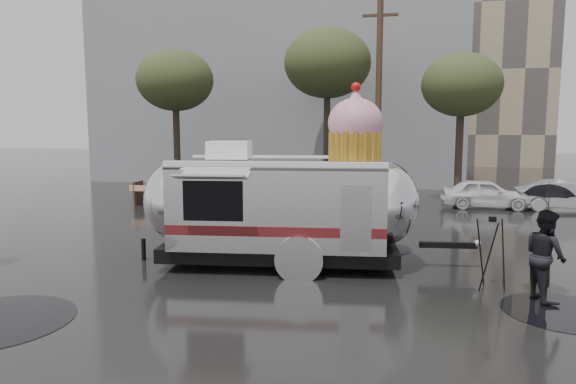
# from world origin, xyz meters

# --- Properties ---
(ground) EXTENTS (120.00, 120.00, 0.00)m
(ground) POSITION_xyz_m (0.00, 0.00, 0.00)
(ground) COLOR black
(ground) RESTS_ON ground
(puddles) EXTENTS (12.24, 8.88, 0.01)m
(puddles) POSITION_xyz_m (0.89, -0.98, 0.00)
(puddles) COLOR black
(puddles) RESTS_ON ground
(grey_building) EXTENTS (22.00, 12.00, 13.00)m
(grey_building) POSITION_xyz_m (-4.00, 24.00, 6.50)
(grey_building) COLOR slate
(grey_building) RESTS_ON ground
(utility_pole) EXTENTS (1.60, 0.28, 9.00)m
(utility_pole) POSITION_xyz_m (2.50, 14.00, 4.62)
(utility_pole) COLOR #473323
(utility_pole) RESTS_ON ground
(tree_left) EXTENTS (3.64, 3.64, 6.95)m
(tree_left) POSITION_xyz_m (-7.00, 13.00, 5.48)
(tree_left) COLOR #382D26
(tree_left) RESTS_ON ground
(tree_mid) EXTENTS (4.20, 4.20, 8.03)m
(tree_mid) POSITION_xyz_m (0.00, 15.00, 6.34)
(tree_mid) COLOR #382D26
(tree_mid) RESTS_ON ground
(tree_right) EXTENTS (3.36, 3.36, 6.42)m
(tree_right) POSITION_xyz_m (6.00, 13.00, 5.06)
(tree_right) COLOR #382D26
(tree_right) RESTS_ON ground
(barricade_row) EXTENTS (4.30, 0.80, 1.00)m
(barricade_row) POSITION_xyz_m (-5.55, 9.96, 0.52)
(barricade_row) COLOR #473323
(barricade_row) RESTS_ON ground
(airstream_trailer) EXTENTS (8.22, 3.70, 4.44)m
(airstream_trailer) POSITION_xyz_m (0.76, 1.80, 1.56)
(airstream_trailer) COLOR silver
(airstream_trailer) RESTS_ON ground
(person_right) EXTENTS (0.70, 0.95, 1.77)m
(person_right) POSITION_xyz_m (6.22, 0.25, 0.89)
(person_right) COLOR black
(person_right) RESTS_ON ground
(umbrella_black) EXTENTS (1.10, 1.10, 2.30)m
(umbrella_black) POSITION_xyz_m (6.22, 0.25, 1.92)
(umbrella_black) COLOR black
(umbrella_black) RESTS_ON ground
(tripod) EXTENTS (0.60, 0.62, 1.52)m
(tripod) POSITION_xyz_m (5.33, 0.79, 0.90)
(tripod) COLOR black
(tripod) RESTS_ON ground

